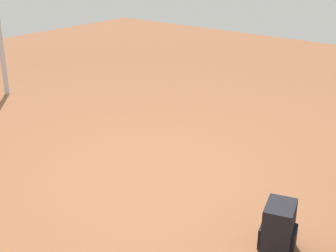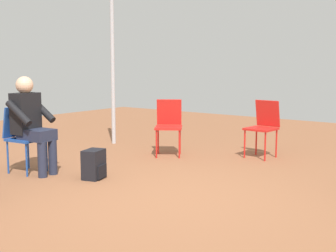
{
  "view_description": "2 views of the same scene",
  "coord_description": "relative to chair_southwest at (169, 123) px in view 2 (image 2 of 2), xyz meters",
  "views": [
    {
      "loc": [
        -2.84,
        -2.39,
        2.07
      ],
      "look_at": [
        -0.21,
        -0.31,
        0.74
      ],
      "focal_mm": 50.0,
      "sensor_mm": 36.0,
      "label": 1
    },
    {
      "loc": [
        3.78,
        2.82,
        1.42
      ],
      "look_at": [
        0.12,
        0.07,
        0.79
      ],
      "focal_mm": 50.0,
      "sensor_mm": 36.0,
      "label": 2
    }
  ],
  "objects": [
    {
      "name": "tent_pole_near",
      "position": [
        -0.25,
        -1.39,
        0.74
      ],
      "size": [
        0.07,
        0.07,
        2.47
      ],
      "primitive_type": "cylinder",
      "color": "#B2B2B7",
      "rests_on": "ground"
    },
    {
      "name": "chair_southwest",
      "position": [
        0.0,
        0.0,
        0.0
      ],
      "size": [
        0.58,
        0.57,
        0.85
      ],
      "rotation": [
        0.0,
        0.0,
        -0.98
      ],
      "color": "red",
      "rests_on": "ground"
    },
    {
      "name": "person_in_black",
      "position": [
        2.01,
        -0.68,
        0.2
      ],
      "size": [
        0.53,
        0.55,
        1.24
      ],
      "rotation": [
        0.0,
        0.0,
        0.1
      ],
      "color": "#23283D",
      "rests_on": "ground"
    },
    {
      "name": "ground_plane",
      "position": [
        1.88,
        1.41,
        -0.5
      ],
      "size": [
        14.51,
        14.51,
        0.0
      ],
      "primitive_type": "plane",
      "color": "brown"
    },
    {
      "name": "chair_south",
      "position": [
        2.02,
        -0.84,
        0.0
      ],
      "size": [
        0.44,
        0.47,
        0.85
      ],
      "rotation": [
        0.0,
        0.0,
        0.1
      ],
      "color": "#1E4799",
      "rests_on": "ground"
    },
    {
      "name": "backpack_near_laptop_user",
      "position": [
        1.73,
        0.15,
        -0.34
      ],
      "size": [
        0.32,
        0.29,
        0.36
      ],
      "rotation": [
        0.0,
        0.0,
        3.42
      ],
      "color": "black",
      "rests_on": "ground"
    },
    {
      "name": "chair_west",
      "position": [
        -0.73,
        1.22,
        0.0
      ],
      "size": [
        0.46,
        0.42,
        0.85
      ],
      "rotation": [
        0.0,
        0.0,
        -1.63
      ],
      "color": "red",
      "rests_on": "ground"
    }
  ]
}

